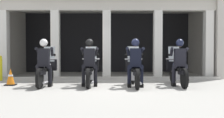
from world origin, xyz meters
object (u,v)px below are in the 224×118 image
Objects in this scene: police_officer_far_left at (44,58)px; police_officer_center_left at (90,58)px; police_officer_far_right at (180,58)px; motorcycle_center_right at (134,71)px; bollard_kerbside at (0,68)px; police_officer_center_right at (135,58)px; motorcycle_center_left at (90,71)px; motorcycle_far_left at (46,71)px; motorcycle_far_right at (177,71)px; traffic_cone_flank at (11,77)px.

police_officer_far_left is 1.00× the size of police_officer_center_left.
motorcycle_center_right is at bearing 164.25° from police_officer_far_right.
police_officer_center_left is 1.58× the size of bollard_kerbside.
motorcycle_center_right is 1.29× the size of police_officer_center_right.
motorcycle_center_left is 1.29× the size of police_officer_far_right.
police_officer_center_right is 5.57m from bollard_kerbside.
police_officer_far_right reaches higher than bollard_kerbside.
motorcycle_far_left is 1.29× the size of police_officer_far_right.
police_officer_center_right and police_officer_far_right have the same top height.
police_officer_far_left is 3.02m from police_officer_center_right.
police_officer_far_left reaches higher than motorcycle_far_right.
police_officer_center_left is at bearing 178.00° from motorcycle_center_right.
police_officer_far_right is at bearing -103.42° from motorcycle_far_right.
motorcycle_far_right is (1.51, 0.50, -0.44)m from police_officer_center_right.
police_officer_far_left is at bearing 170.83° from motorcycle_far_right.
bollard_kerbside is at bearing 154.94° from motorcycle_far_right.
police_officer_center_left is at bearing 166.86° from police_officer_far_right.
police_officer_center_right reaches higher than traffic_cone_flank.
bollard_kerbside is at bearing 152.64° from police_officer_far_right.
motorcycle_center_left reaches higher than bollard_kerbside.
motorcycle_center_right is 3.46× the size of traffic_cone_flank.
motorcycle_center_right is 1.00× the size of motorcycle_far_right.
motorcycle_far_left is 3.02m from motorcycle_center_right.
traffic_cone_flank is (-4.26, 0.23, -0.21)m from motorcycle_center_right.
police_officer_center_left reaches higher than motorcycle_center_right.
police_officer_center_left is 3.06m from motorcycle_far_right.
bollard_kerbside is at bearing 143.64° from police_officer_center_left.
motorcycle_center_right is at bearing -9.06° from police_officer_center_left.
traffic_cone_flank is (-2.75, 0.30, -0.65)m from police_officer_center_left.
motorcycle_center_right is at bearing 85.11° from police_officer_center_right.
police_officer_far_right is (4.52, -0.25, 0.44)m from motorcycle_far_left.
police_officer_far_right reaches higher than motorcycle_center_right.
police_officer_far_right reaches higher than traffic_cone_flank.
traffic_cone_flank is at bearing 172.27° from motorcycle_center_right.
police_officer_center_right is at bearing -29.97° from motorcycle_center_left.
motorcycle_center_right is (3.02, 0.10, -0.44)m from police_officer_far_left.
traffic_cone_flank is 1.71m from bollard_kerbside.
police_officer_center_right is (-0.00, -0.28, 0.44)m from motorcycle_center_right.
motorcycle_center_left is 1.29× the size of police_officer_center_right.
police_officer_center_left is 3.02m from police_officer_far_right.
traffic_cone_flank is (-5.76, 0.30, -0.65)m from police_officer_far_right.
police_officer_far_right is 6.94m from bollard_kerbside.
police_officer_center_left is 2.84m from traffic_cone_flank.
motorcycle_far_right is (4.52, 0.03, 0.00)m from motorcycle_far_left.
motorcycle_center_left is at bearing 3.91° from police_officer_far_left.
police_officer_far_left and police_officer_center_right have the same top height.
motorcycle_far_left is 4.52m from motorcycle_far_right.
motorcycle_center_right is 1.57m from police_officer_far_right.
police_officer_center_left is 2.69× the size of traffic_cone_flank.
motorcycle_far_left reaches higher than bollard_kerbside.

